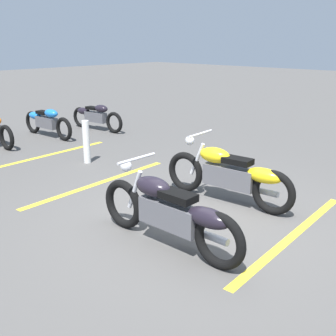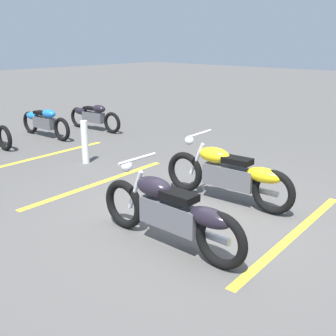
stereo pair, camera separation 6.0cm
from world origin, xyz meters
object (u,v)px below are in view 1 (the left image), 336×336
object	(u,v)px
motorcycle_dark_foreground	(170,212)
bollard_post	(86,142)
motorcycle_row_far_left	(95,116)
motorcycle_row_left	(46,121)
motorcycle_bright_foreground	(230,174)

from	to	relation	value
motorcycle_dark_foreground	bollard_post	size ratio (longest dim) A/B	2.54
motorcycle_row_far_left	bollard_post	distance (m)	3.25
motorcycle_dark_foreground	motorcycle_row_left	world-z (taller)	motorcycle_dark_foreground
motorcycle_row_far_left	bollard_post	xyz separation A→B (m)	(-2.46, 2.12, 0.04)
motorcycle_bright_foreground	motorcycle_dark_foreground	xyz separation A→B (m)	(-0.30, 1.68, 0.00)
bollard_post	motorcycle_row_far_left	bearing A→B (deg)	-40.74
bollard_post	motorcycle_bright_foreground	bearing A→B (deg)	-176.87
motorcycle_bright_foreground	motorcycle_row_far_left	world-z (taller)	motorcycle_bright_foreground
motorcycle_bright_foreground	bollard_post	bearing A→B (deg)	-1.24
motorcycle_bright_foreground	motorcycle_row_left	world-z (taller)	motorcycle_bright_foreground
motorcycle_row_left	bollard_post	bearing A→B (deg)	-17.79
motorcycle_row_far_left	motorcycle_dark_foreground	bearing A→B (deg)	-36.02
motorcycle_row_far_left	motorcycle_row_left	distance (m)	1.41
motorcycle_dark_foreground	motorcycle_row_left	size ratio (longest dim) A/B	1.13
motorcycle_row_far_left	motorcycle_row_left	xyz separation A→B (m)	(0.27, 1.38, 0.01)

